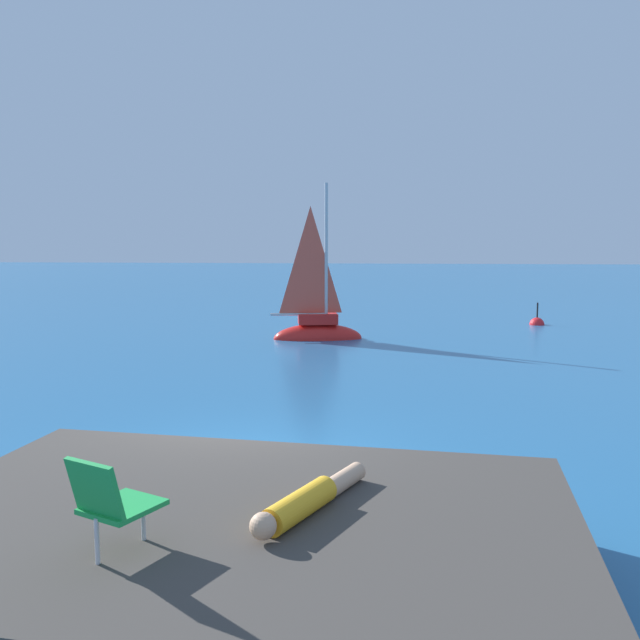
{
  "coord_description": "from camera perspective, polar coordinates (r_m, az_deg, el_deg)",
  "views": [
    {
      "loc": [
        1.86,
        -9.31,
        3.29
      ],
      "look_at": [
        0.05,
        9.77,
        0.97
      ],
      "focal_mm": 38.04,
      "sensor_mm": 36.0,
      "label": 1
    }
  ],
  "objects": [
    {
      "name": "boulder_seaward",
      "position": [
        9.35,
        -15.48,
        -13.96
      ],
      "size": [
        1.26,
        1.3,
        0.71
      ],
      "primitive_type": "cube",
      "rotation": [
        -0.2,
        -0.05,
        2.26
      ],
      "color": "#3F3737",
      "rests_on": "ground"
    },
    {
      "name": "boulder_inland",
      "position": [
        9.44,
        -15.97,
        -13.77
      ],
      "size": [
        1.56,
        1.69,
        1.0
      ],
      "primitive_type": "cube",
      "rotation": [
        0.19,
        0.08,
        1.99
      ],
      "color": "#3A3F38",
      "rests_on": "ground"
    },
    {
      "name": "sailboat_near",
      "position": [
        22.22,
        -0.22,
        -0.83
      ],
      "size": [
        3.05,
        1.5,
        5.56
      ],
      "rotation": [
        0.0,
        0.0,
        0.18
      ],
      "color": "red",
      "rests_on": "ground"
    },
    {
      "name": "ground_plane",
      "position": [
        10.05,
        -5.68,
        -12.24
      ],
      "size": [
        160.0,
        160.0,
        0.0
      ],
      "primitive_type": "plane",
      "color": "#236093"
    },
    {
      "name": "shore_ledge",
      "position": [
        6.45,
        -7.2,
        -19.35
      ],
      "size": [
        6.42,
        4.77,
        0.88
      ],
      "primitive_type": "cube",
      "rotation": [
        0.0,
        0.0,
        -0.1
      ],
      "color": "#423D38",
      "rests_on": "ground"
    },
    {
      "name": "beach_chair",
      "position": [
        5.51,
        -17.19,
        -14.28
      ],
      "size": [
        0.69,
        0.74,
        0.8
      ],
      "rotation": [
        0.0,
        0.0,
        1.13
      ],
      "color": "green",
      "rests_on": "shore_ledge"
    },
    {
      "name": "marker_buoy",
      "position": [
        27.2,
        17.78,
        -0.37
      ],
      "size": [
        0.56,
        0.56,
        1.13
      ],
      "color": "red",
      "rests_on": "ground"
    },
    {
      "name": "person_sunbather",
      "position": [
        6.15,
        -1.06,
        -14.94
      ],
      "size": [
        0.88,
        1.65,
        0.25
      ],
      "rotation": [
        0.0,
        0.0,
        1.14
      ],
      "color": "gold",
      "rests_on": "shore_ledge"
    }
  ]
}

